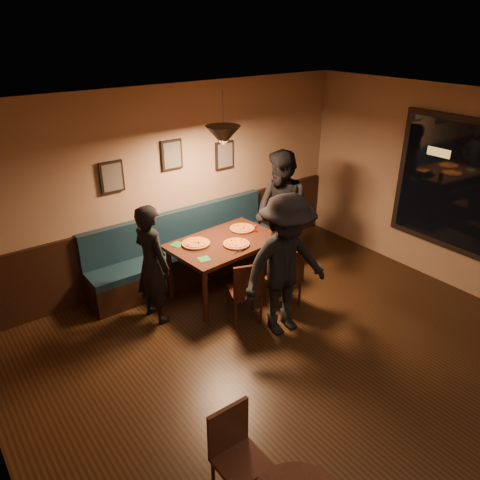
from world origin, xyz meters
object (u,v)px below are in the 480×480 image
(diner_left, at_px, (152,264))
(soda_glass, at_px, (274,231))
(dining_table, at_px, (225,267))
(chair_near_left, at_px, (245,290))
(diner_front, at_px, (286,266))
(tabasco_bottle, at_px, (255,228))
(cafe_chair_far, at_px, (241,461))
(chair_near_right, at_px, (283,278))
(diner_right, at_px, (281,213))
(booth_bench, at_px, (186,248))

(diner_left, distance_m, soda_glass, 1.76)
(dining_table, height_order, soda_glass, soda_glass)
(chair_near_left, relative_size, diner_front, 0.49)
(dining_table, bearing_deg, tabasco_bottle, -7.65)
(diner_front, relative_size, cafe_chair_far, 2.12)
(soda_glass, bearing_deg, chair_near_right, -115.80)
(tabasco_bottle, bearing_deg, chair_near_right, -99.08)
(chair_near_left, bearing_deg, dining_table, 94.97)
(chair_near_left, distance_m, diner_right, 1.58)
(chair_near_left, bearing_deg, diner_left, 161.54)
(diner_front, bearing_deg, booth_bench, 103.86)
(booth_bench, bearing_deg, diner_front, -80.90)
(dining_table, height_order, cafe_chair_far, cafe_chair_far)
(diner_right, height_order, diner_front, diner_right)
(diner_right, bearing_deg, tabasco_bottle, -76.94)
(booth_bench, distance_m, soda_glass, 1.35)
(chair_near_right, height_order, cafe_chair_far, chair_near_right)
(diner_left, height_order, diner_front, diner_front)
(chair_near_left, bearing_deg, diner_right, 51.81)
(chair_near_left, relative_size, soda_glass, 5.32)
(diner_right, bearing_deg, soda_glass, -46.81)
(booth_bench, bearing_deg, cafe_chair_far, -114.35)
(diner_right, xyz_separation_m, diner_front, (-1.02, -1.23, -0.03))
(soda_glass, distance_m, cafe_chair_far, 3.42)
(diner_right, bearing_deg, cafe_chair_far, -41.09)
(chair_near_right, bearing_deg, booth_bench, 105.95)
(cafe_chair_far, bearing_deg, dining_table, -122.73)
(chair_near_right, bearing_deg, tabasco_bottle, 72.98)
(dining_table, relative_size, diner_front, 0.83)
(dining_table, height_order, chair_near_left, chair_near_left)
(booth_bench, distance_m, diner_left, 1.12)
(soda_glass, height_order, cafe_chair_far, soda_glass)
(booth_bench, relative_size, diner_front, 1.66)
(dining_table, bearing_deg, diner_left, 174.43)
(soda_glass, relative_size, tabasco_bottle, 1.29)
(tabasco_bottle, xyz_separation_m, cafe_chair_far, (-2.28, -2.68, -0.44))
(tabasco_bottle, bearing_deg, cafe_chair_far, -130.37)
(diner_left, xyz_separation_m, cafe_chair_far, (-0.65, -2.72, -0.37))
(booth_bench, height_order, tabasco_bottle, booth_bench)
(diner_left, bearing_deg, cafe_chair_far, 157.67)
(chair_near_right, bearing_deg, chair_near_left, 166.63)
(dining_table, distance_m, tabasco_bottle, 0.70)
(tabasco_bottle, bearing_deg, booth_bench, 137.86)
(chair_near_left, height_order, chair_near_right, chair_near_left)
(dining_table, bearing_deg, chair_near_right, -67.60)
(diner_left, relative_size, diner_right, 0.85)
(diner_right, distance_m, tabasco_bottle, 0.57)
(dining_table, height_order, chair_near_right, chair_near_right)
(booth_bench, height_order, dining_table, booth_bench)
(diner_left, bearing_deg, booth_bench, -62.23)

